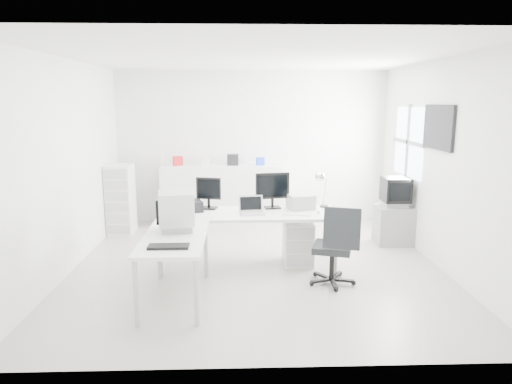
{
  "coord_description": "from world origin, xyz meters",
  "views": [
    {
      "loc": [
        -0.21,
        -6.03,
        2.24
      ],
      "look_at": [
        0.0,
        0.2,
        1.0
      ],
      "focal_mm": 32.0,
      "sensor_mm": 36.0,
      "label": 1
    }
  ],
  "objects_px": {
    "laptop": "(252,207)",
    "filing_cabinet": "(121,199)",
    "main_desk": "(248,239)",
    "tv_cabinet": "(393,225)",
    "crt_monitor": "(176,212)",
    "lcd_monitor_large": "(272,191)",
    "inkjet_printer": "(186,206)",
    "laser_printer": "(301,202)",
    "sideboard": "(222,195)",
    "crt_tv": "(395,192)",
    "office_chair": "(332,244)",
    "drawer_pedestal": "(298,242)",
    "lcd_monitor_small": "(209,193)",
    "side_desk": "(175,268)"
  },
  "relations": [
    {
      "from": "laptop",
      "to": "filing_cabinet",
      "type": "relative_size",
      "value": 0.27
    },
    {
      "from": "side_desk",
      "to": "sideboard",
      "type": "distance_m",
      "value": 3.35
    },
    {
      "from": "crt_tv",
      "to": "inkjet_printer",
      "type": "bearing_deg",
      "value": -166.01
    },
    {
      "from": "office_chair",
      "to": "filing_cabinet",
      "type": "height_order",
      "value": "filing_cabinet"
    },
    {
      "from": "inkjet_printer",
      "to": "office_chair",
      "type": "distance_m",
      "value": 2.06
    },
    {
      "from": "side_desk",
      "to": "inkjet_printer",
      "type": "relative_size",
      "value": 3.42
    },
    {
      "from": "main_desk",
      "to": "sideboard",
      "type": "relative_size",
      "value": 1.09
    },
    {
      "from": "side_desk",
      "to": "lcd_monitor_large",
      "type": "relative_size",
      "value": 2.78
    },
    {
      "from": "main_desk",
      "to": "tv_cabinet",
      "type": "height_order",
      "value": "main_desk"
    },
    {
      "from": "tv_cabinet",
      "to": "crt_tv",
      "type": "distance_m",
      "value": 0.53
    },
    {
      "from": "drawer_pedestal",
      "to": "inkjet_printer",
      "type": "bearing_deg",
      "value": 178.15
    },
    {
      "from": "inkjet_printer",
      "to": "crt_monitor",
      "type": "bearing_deg",
      "value": -108.5
    },
    {
      "from": "laptop",
      "to": "filing_cabinet",
      "type": "xyz_separation_m",
      "value": [
        -2.22,
        1.79,
        -0.26
      ]
    },
    {
      "from": "side_desk",
      "to": "laser_printer",
      "type": "height_order",
      "value": "laser_printer"
    },
    {
      "from": "sideboard",
      "to": "crt_monitor",
      "type": "bearing_deg",
      "value": -97.63
    },
    {
      "from": "inkjet_printer",
      "to": "crt_tv",
      "type": "bearing_deg",
      "value": -4.51
    },
    {
      "from": "tv_cabinet",
      "to": "inkjet_printer",
      "type": "bearing_deg",
      "value": -166.01
    },
    {
      "from": "lcd_monitor_small",
      "to": "lcd_monitor_large",
      "type": "xyz_separation_m",
      "value": [
        0.9,
        0.0,
        0.03
      ]
    },
    {
      "from": "laser_printer",
      "to": "tv_cabinet",
      "type": "height_order",
      "value": "laser_printer"
    },
    {
      "from": "tv_cabinet",
      "to": "filing_cabinet",
      "type": "height_order",
      "value": "filing_cabinet"
    },
    {
      "from": "office_chair",
      "to": "sideboard",
      "type": "xyz_separation_m",
      "value": [
        -1.47,
        2.91,
        0.04
      ]
    },
    {
      "from": "laser_printer",
      "to": "sideboard",
      "type": "relative_size",
      "value": 0.16
    },
    {
      "from": "main_desk",
      "to": "laser_printer",
      "type": "bearing_deg",
      "value": 16.35
    },
    {
      "from": "main_desk",
      "to": "office_chair",
      "type": "relative_size",
      "value": 2.35
    },
    {
      "from": "side_desk",
      "to": "inkjet_printer",
      "type": "distance_m",
      "value": 1.28
    },
    {
      "from": "laptop",
      "to": "filing_cabinet",
      "type": "distance_m",
      "value": 2.86
    },
    {
      "from": "laptop",
      "to": "office_chair",
      "type": "relative_size",
      "value": 0.31
    },
    {
      "from": "laptop",
      "to": "laser_printer",
      "type": "distance_m",
      "value": 0.77
    },
    {
      "from": "main_desk",
      "to": "crt_monitor",
      "type": "height_order",
      "value": "crt_monitor"
    },
    {
      "from": "filing_cabinet",
      "to": "inkjet_printer",
      "type": "bearing_deg",
      "value": -50.32
    },
    {
      "from": "laser_printer",
      "to": "sideboard",
      "type": "bearing_deg",
      "value": 106.53
    },
    {
      "from": "drawer_pedestal",
      "to": "sideboard",
      "type": "bearing_deg",
      "value": 117.68
    },
    {
      "from": "office_chair",
      "to": "crt_tv",
      "type": "bearing_deg",
      "value": 67.64
    },
    {
      "from": "lcd_monitor_small",
      "to": "inkjet_printer",
      "type": "bearing_deg",
      "value": -138.77
    },
    {
      "from": "laptop",
      "to": "drawer_pedestal",
      "type": "bearing_deg",
      "value": 6.94
    },
    {
      "from": "crt_monitor",
      "to": "filing_cabinet",
      "type": "bearing_deg",
      "value": 108.26
    },
    {
      "from": "laser_printer",
      "to": "office_chair",
      "type": "bearing_deg",
      "value": -86.89
    },
    {
      "from": "tv_cabinet",
      "to": "side_desk",
      "type": "bearing_deg",
      "value": -147.96
    },
    {
      "from": "laptop",
      "to": "tv_cabinet",
      "type": "bearing_deg",
      "value": 17.44
    },
    {
      "from": "office_chair",
      "to": "crt_monitor",
      "type": "bearing_deg",
      "value": -157.9
    },
    {
      "from": "inkjet_printer",
      "to": "laser_printer",
      "type": "relative_size",
      "value": 1.17
    },
    {
      "from": "sideboard",
      "to": "tv_cabinet",
      "type": "bearing_deg",
      "value": -25.58
    },
    {
      "from": "main_desk",
      "to": "lcd_monitor_large",
      "type": "xyz_separation_m",
      "value": [
        0.35,
        0.25,
        0.63
      ]
    },
    {
      "from": "laser_printer",
      "to": "office_chair",
      "type": "height_order",
      "value": "office_chair"
    },
    {
      "from": "lcd_monitor_small",
      "to": "laser_printer",
      "type": "xyz_separation_m",
      "value": [
        1.3,
        -0.03,
        -0.12
      ]
    },
    {
      "from": "main_desk",
      "to": "crt_monitor",
      "type": "relative_size",
      "value": 5.32
    },
    {
      "from": "drawer_pedestal",
      "to": "tv_cabinet",
      "type": "relative_size",
      "value": 0.98
    },
    {
      "from": "drawer_pedestal",
      "to": "laptop",
      "type": "relative_size",
      "value": 1.9
    },
    {
      "from": "tv_cabinet",
      "to": "sideboard",
      "type": "relative_size",
      "value": 0.28
    },
    {
      "from": "main_desk",
      "to": "filing_cabinet",
      "type": "xyz_separation_m",
      "value": [
        -2.17,
        1.69,
        0.22
      ]
    }
  ]
}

